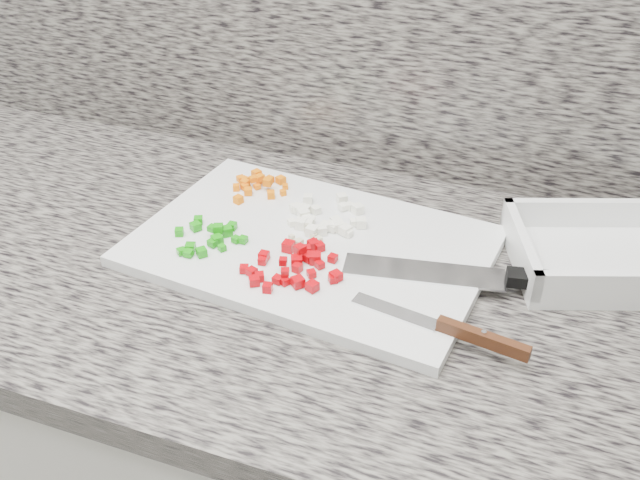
# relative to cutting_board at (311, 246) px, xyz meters

# --- Properties ---
(cabinet) EXTENTS (3.92, 0.62, 0.86)m
(cabinet) POSITION_rel_cutting_board_xyz_m (-0.12, -0.04, -0.48)
(cabinet) COLOR silver
(cabinet) RESTS_ON ground
(countertop) EXTENTS (3.96, 0.64, 0.04)m
(countertop) POSITION_rel_cutting_board_xyz_m (-0.12, -0.04, -0.03)
(countertop) COLOR slate
(countertop) RESTS_ON cabinet
(cutting_board) EXTENTS (0.50, 0.36, 0.02)m
(cutting_board) POSITION_rel_cutting_board_xyz_m (0.00, 0.00, 0.00)
(cutting_board) COLOR silver
(cutting_board) RESTS_ON countertop
(carrot_pile) EXTENTS (0.09, 0.10, 0.02)m
(carrot_pile) POSITION_rel_cutting_board_xyz_m (-0.13, 0.11, 0.01)
(carrot_pile) COLOR orange
(carrot_pile) RESTS_ON cutting_board
(onion_pile) EXTENTS (0.12, 0.12, 0.01)m
(onion_pile) POSITION_rel_cutting_board_xyz_m (-0.00, 0.05, 0.01)
(onion_pile) COLOR white
(onion_pile) RESTS_ON cutting_board
(green_pepper_pile) EXTENTS (0.10, 0.09, 0.02)m
(green_pepper_pile) POSITION_rel_cutting_board_xyz_m (-0.13, -0.05, 0.01)
(green_pepper_pile) COLOR #16910D
(green_pepper_pile) RESTS_ON cutting_board
(red_pepper_pile) EXTENTS (0.13, 0.12, 0.02)m
(red_pepper_pile) POSITION_rel_cutting_board_xyz_m (0.00, -0.06, 0.01)
(red_pepper_pile) COLOR #AE0209
(red_pepper_pile) RESTS_ON cutting_board
(garlic_pile) EXTENTS (0.05, 0.06, 0.01)m
(garlic_pile) POSITION_rel_cutting_board_xyz_m (-0.01, 0.01, 0.01)
(garlic_pile) COLOR beige
(garlic_pile) RESTS_ON cutting_board
(chef_knife) EXTENTS (0.34, 0.09, 0.02)m
(chef_knife) POSITION_rel_cutting_board_xyz_m (0.27, 0.00, 0.01)
(chef_knife) COLOR white
(chef_knife) RESTS_ON cutting_board
(paring_knife) EXTENTS (0.22, 0.05, 0.02)m
(paring_knife) POSITION_rel_cutting_board_xyz_m (0.23, -0.12, 0.01)
(paring_knife) COLOR white
(paring_knife) RESTS_ON cutting_board
(tray) EXTENTS (0.30, 0.26, 0.05)m
(tray) POSITION_rel_cutting_board_xyz_m (0.38, 0.10, 0.01)
(tray) COLOR white
(tray) RESTS_ON countertop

